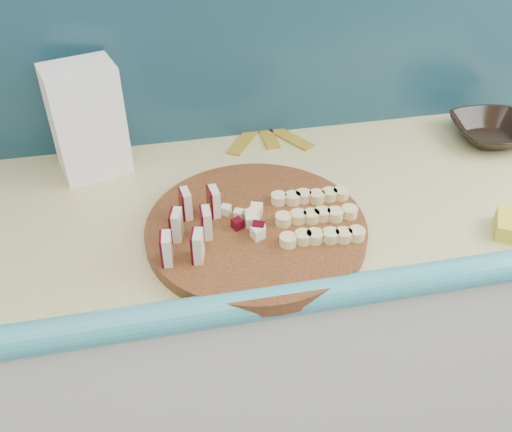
{
  "coord_description": "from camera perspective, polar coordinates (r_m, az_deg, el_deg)",
  "views": [
    {
      "loc": [
        0.12,
        0.53,
        1.64
      ],
      "look_at": [
        0.29,
        1.38,
        0.96
      ],
      "focal_mm": 40.0,
      "sensor_mm": 36.0,
      "label": 1
    }
  ],
  "objects": [
    {
      "name": "apple_chunks",
      "position": [
        1.11,
        -1.35,
        -0.5
      ],
      "size": [
        0.07,
        0.07,
        0.02
      ],
      "color": "#F9E9C7",
      "rests_on": "cutting_board"
    },
    {
      "name": "cutting_board",
      "position": [
        1.13,
        0.0,
        -1.34
      ],
      "size": [
        0.47,
        0.47,
        0.03
      ],
      "primitive_type": "cylinder",
      "rotation": [
        0.0,
        0.0,
        -0.08
      ],
      "color": "#431D0E",
      "rests_on": "kitchen_counter"
    },
    {
      "name": "banana_slices",
      "position": [
        1.13,
        6.04,
        0.05
      ],
      "size": [
        0.17,
        0.17,
        0.02
      ],
      "color": "#E3D68B",
      "rests_on": "cutting_board"
    },
    {
      "name": "kitchen_counter",
      "position": [
        1.53,
        -8.2,
        -13.14
      ],
      "size": [
        2.2,
        0.63,
        0.91
      ],
      "color": "silver",
      "rests_on": "ground"
    },
    {
      "name": "banana_peel",
      "position": [
        1.45,
        1.08,
        8.0
      ],
      "size": [
        0.22,
        0.18,
        0.01
      ],
      "rotation": [
        0.0,
        0.0,
        -0.15
      ],
      "color": "gold",
      "rests_on": "kitchen_counter"
    },
    {
      "name": "brown_bowl",
      "position": [
        1.54,
        22.55,
        7.84
      ],
      "size": [
        0.21,
        0.21,
        0.05
      ],
      "primitive_type": "imported",
      "rotation": [
        0.0,
        0.0,
        -0.07
      ],
      "color": "black",
      "rests_on": "kitchen_counter"
    },
    {
      "name": "backsplash",
      "position": [
        1.34,
        -12.11,
        16.43
      ],
      "size": [
        2.2,
        0.02,
        0.5
      ],
      "primitive_type": "cube",
      "color": "teal",
      "rests_on": "kitchen_counter"
    },
    {
      "name": "apple_wedges",
      "position": [
        1.08,
        -6.51,
        -0.8
      ],
      "size": [
        0.13,
        0.17,
        0.06
      ],
      "color": "beige",
      "rests_on": "cutting_board"
    },
    {
      "name": "flour_bag",
      "position": [
        1.31,
        -16.53,
        9.13
      ],
      "size": [
        0.17,
        0.14,
        0.25
      ],
      "primitive_type": "cube",
      "rotation": [
        0.0,
        0.0,
        0.28
      ],
      "color": "white",
      "rests_on": "kitchen_counter"
    }
  ]
}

